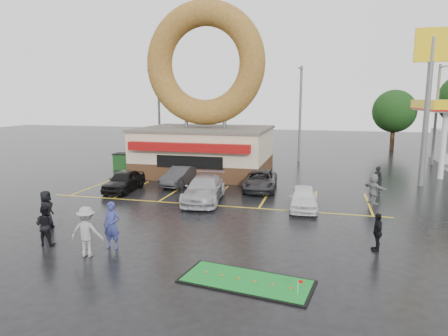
% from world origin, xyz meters
% --- Properties ---
extents(ground, '(120.00, 120.00, 0.00)m').
position_xyz_m(ground, '(0.00, 0.00, 0.00)').
color(ground, black).
rests_on(ground, ground).
extents(donut_shop, '(10.20, 8.70, 13.50)m').
position_xyz_m(donut_shop, '(-3.00, 12.97, 4.46)').
color(donut_shop, '#472B19').
rests_on(donut_shop, ground).
extents(shell_sign, '(2.20, 0.36, 10.60)m').
position_xyz_m(shell_sign, '(13.00, 12.00, 7.38)').
color(shell_sign, slate).
rests_on(shell_sign, ground).
extents(streetlight_left, '(0.40, 2.21, 9.00)m').
position_xyz_m(streetlight_left, '(-10.00, 19.92, 4.78)').
color(streetlight_left, slate).
rests_on(streetlight_left, ground).
extents(streetlight_mid, '(0.40, 2.21, 9.00)m').
position_xyz_m(streetlight_mid, '(4.00, 20.92, 4.78)').
color(streetlight_mid, slate).
rests_on(streetlight_mid, ground).
extents(streetlight_right, '(0.40, 2.21, 9.00)m').
position_xyz_m(streetlight_right, '(16.00, 21.92, 4.78)').
color(streetlight_right, slate).
rests_on(streetlight_right, ground).
extents(tree_far_d, '(4.90, 4.90, 7.00)m').
position_xyz_m(tree_far_d, '(14.00, 32.00, 4.53)').
color(tree_far_d, '#332114').
rests_on(tree_far_d, ground).
extents(car_black, '(1.78, 4.08, 1.37)m').
position_xyz_m(car_black, '(-6.30, 5.43, 0.68)').
color(car_black, black).
rests_on(car_black, ground).
extents(car_dgrey, '(1.86, 4.15, 1.32)m').
position_xyz_m(car_dgrey, '(-3.30, 8.00, 0.66)').
color(car_dgrey, '#2B2B2E').
rests_on(car_dgrey, ground).
extents(car_silver, '(2.63, 5.30, 1.48)m').
position_xyz_m(car_silver, '(-0.40, 4.20, 0.74)').
color(car_silver, '#ABABB0').
rests_on(car_silver, ground).
extents(car_grey, '(2.44, 4.68, 1.26)m').
position_xyz_m(car_grey, '(2.33, 8.00, 0.63)').
color(car_grey, '#2B2B2D').
rests_on(car_grey, ground).
extents(car_white, '(1.77, 3.84, 1.27)m').
position_xyz_m(car_white, '(5.37, 3.90, 0.64)').
color(car_white, white).
rests_on(car_white, ground).
extents(person_blue, '(0.72, 0.49, 1.93)m').
position_xyz_m(person_blue, '(-1.82, -3.93, 0.97)').
color(person_blue, navy).
rests_on(person_blue, ground).
extents(person_blackjkt, '(0.89, 0.72, 1.70)m').
position_xyz_m(person_blackjkt, '(-4.70, -4.26, 0.85)').
color(person_blackjkt, black).
rests_on(person_blackjkt, ground).
extents(person_hoodie, '(1.36, 0.89, 1.97)m').
position_xyz_m(person_hoodie, '(-2.33, -4.90, 0.99)').
color(person_hoodie, gray).
rests_on(person_hoodie, ground).
extents(person_bystander, '(0.78, 1.00, 1.81)m').
position_xyz_m(person_bystander, '(-6.08, -2.42, 0.91)').
color(person_bystander, black).
rests_on(person_bystander, ground).
extents(person_cameraman, '(0.47, 0.94, 1.55)m').
position_xyz_m(person_cameraman, '(8.58, -1.57, 0.78)').
color(person_cameraman, black).
rests_on(person_cameraman, ground).
extents(person_walker_near, '(1.43, 1.61, 1.77)m').
position_xyz_m(person_walker_near, '(9.23, 6.07, 0.89)').
color(person_walker_near, gray).
rests_on(person_walker_near, ground).
extents(person_walker_far, '(0.74, 0.74, 1.73)m').
position_xyz_m(person_walker_far, '(9.82, 9.06, 0.86)').
color(person_walker_far, black).
rests_on(person_walker_far, ground).
extents(dumpster, '(1.87, 1.30, 1.30)m').
position_xyz_m(dumpster, '(-10.16, 12.93, 0.65)').
color(dumpster, '#1A461B').
rests_on(dumpster, ground).
extents(putting_green, '(4.60, 2.52, 0.55)m').
position_xyz_m(putting_green, '(4.07, -5.60, 0.04)').
color(putting_green, black).
rests_on(putting_green, ground).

